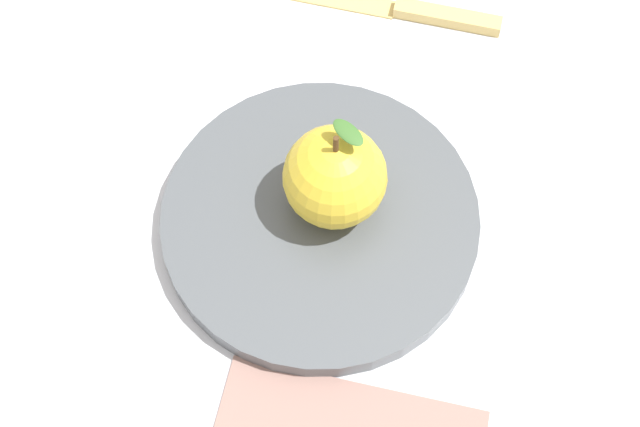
{
  "coord_description": "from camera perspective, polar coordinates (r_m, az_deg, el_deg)",
  "views": [
    {
      "loc": [
        -0.23,
        -0.24,
        0.59
      ],
      "look_at": [
        -0.04,
        -0.02,
        0.02
      ],
      "focal_mm": 52.24,
      "sensor_mm": 36.0,
      "label": 1
    }
  ],
  "objects": [
    {
      "name": "dinner_plate",
      "position": [
        0.65,
        0.0,
        -0.38
      ],
      "size": [
        0.22,
        0.22,
        0.02
      ],
      "color": "#4C5156",
      "rests_on": "ground_plane"
    },
    {
      "name": "apple",
      "position": [
        0.61,
        0.92,
        2.25
      ],
      "size": [
        0.07,
        0.07,
        0.08
      ],
      "color": "gold",
      "rests_on": "dinner_plate"
    },
    {
      "name": "knife",
      "position": [
        0.76,
        4.07,
        12.53
      ],
      "size": [
        0.15,
        0.19,
        0.01
      ],
      "color": "#D8B766",
      "rests_on": "ground_plane"
    },
    {
      "name": "ground_plane",
      "position": [
        0.67,
        1.82,
        2.25
      ],
      "size": [
        2.4,
        2.4,
        0.0
      ],
      "primitive_type": "plane",
      "color": "silver"
    }
  ]
}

